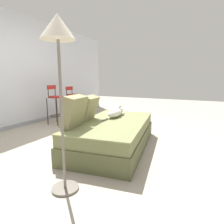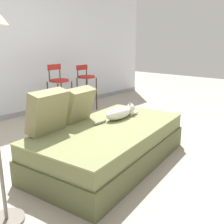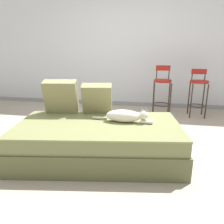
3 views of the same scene
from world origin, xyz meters
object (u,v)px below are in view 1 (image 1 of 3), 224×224
(couch, at_px, (113,134))
(throw_pillow_corner, at_px, (74,111))
(floor_lamp, at_px, (58,45))
(cat, at_px, (115,113))
(bar_stool_near_window, at_px, (56,102))
(throw_pillow_middle, at_px, (89,108))
(bar_stool_by_doorway, at_px, (73,99))

(couch, height_order, throw_pillow_corner, throw_pillow_corner)
(couch, bearing_deg, floor_lamp, -176.45)
(couch, xyz_separation_m, cat, (0.32, 0.11, 0.29))
(throw_pillow_corner, bearing_deg, cat, -14.10)
(cat, height_order, bar_stool_near_window, bar_stool_near_window)
(throw_pillow_corner, height_order, bar_stool_near_window, bar_stool_near_window)
(bar_stool_near_window, bearing_deg, cat, -105.27)
(throw_pillow_middle, xyz_separation_m, cat, (0.42, -0.29, -0.13))
(bar_stool_near_window, distance_m, bar_stool_by_doorway, 0.68)
(couch, distance_m, bar_stool_near_window, 2.19)
(throw_pillow_middle, xyz_separation_m, floor_lamp, (-1.22, -0.49, 0.78))
(throw_pillow_middle, relative_size, floor_lamp, 0.25)
(throw_pillow_middle, distance_m, bar_stool_near_window, 1.85)
(throw_pillow_corner, xyz_separation_m, floor_lamp, (-0.74, -0.42, 0.76))
(couch, relative_size, throw_pillow_middle, 4.87)
(throw_pillow_corner, relative_size, bar_stool_by_doorway, 0.51)
(bar_stool_by_doorway, bearing_deg, cat, -122.42)
(throw_pillow_corner, bearing_deg, bar_stool_by_doorway, 38.25)
(throw_pillow_corner, distance_m, bar_stool_by_doorway, 2.68)
(cat, bearing_deg, bar_stool_by_doorway, 57.58)
(floor_lamp, bearing_deg, throw_pillow_corner, 29.78)
(couch, height_order, cat, cat)
(couch, distance_m, bar_stool_by_doorway, 2.53)
(cat, height_order, floor_lamp, floor_lamp)
(couch, height_order, throw_pillow_middle, throw_pillow_middle)
(throw_pillow_corner, xyz_separation_m, cat, (0.91, -0.23, -0.16))
(throw_pillow_middle, distance_m, floor_lamp, 1.53)
(cat, height_order, bar_stool_by_doorway, bar_stool_by_doorway)
(cat, distance_m, bar_stool_near_window, 1.95)
(cat, bearing_deg, floor_lamp, -173.25)
(bar_stool_by_doorway, height_order, floor_lamp, floor_lamp)
(throw_pillow_middle, xyz_separation_m, bar_stool_by_doorway, (1.62, 1.59, -0.10))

